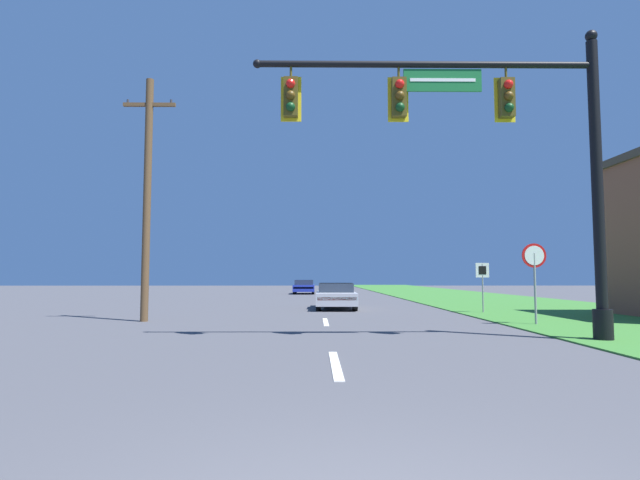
# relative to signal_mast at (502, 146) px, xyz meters

# --- Properties ---
(grass_verge_right) EXTENTS (10.00, 110.00, 0.04)m
(grass_verge_right) POSITION_rel_signal_mast_xyz_m (6.37, 20.95, -4.61)
(grass_verge_right) COLOR #38752D
(grass_verge_right) RESTS_ON ground
(road_center_line) EXTENTS (0.16, 34.80, 0.01)m
(road_center_line) POSITION_rel_signal_mast_xyz_m (-4.13, 12.95, -4.63)
(road_center_line) COLOR silver
(road_center_line) RESTS_ON ground
(signal_mast) EXTENTS (8.48, 0.47, 7.48)m
(signal_mast) POSITION_rel_signal_mast_xyz_m (0.00, 0.00, 0.00)
(signal_mast) COLOR black
(signal_mast) RESTS_ON grass_verge_right
(car_ahead) EXTENTS (1.92, 4.65, 1.19)m
(car_ahead) POSITION_rel_signal_mast_xyz_m (-3.50, 11.94, -4.03)
(car_ahead) COLOR black
(car_ahead) RESTS_ON ground
(far_car) EXTENTS (1.82, 4.42, 1.19)m
(far_car) POSITION_rel_signal_mast_xyz_m (-5.45, 32.05, -4.03)
(far_car) COLOR black
(far_car) RESTS_ON ground
(stop_sign) EXTENTS (0.76, 0.07, 2.50)m
(stop_sign) POSITION_rel_signal_mast_xyz_m (2.37, 3.79, -2.77)
(stop_sign) COLOR gray
(stop_sign) RESTS_ON grass_verge_right
(route_sign_post) EXTENTS (0.55, 0.06, 2.03)m
(route_sign_post) POSITION_rel_signal_mast_xyz_m (2.44, 8.87, -3.10)
(route_sign_post) COLOR gray
(route_sign_post) RESTS_ON grass_verge_right
(utility_pole_near) EXTENTS (1.80, 0.26, 8.36)m
(utility_pole_near) POSITION_rel_signal_mast_xyz_m (-10.24, 5.26, -0.30)
(utility_pole_near) COLOR brown
(utility_pole_near) RESTS_ON ground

